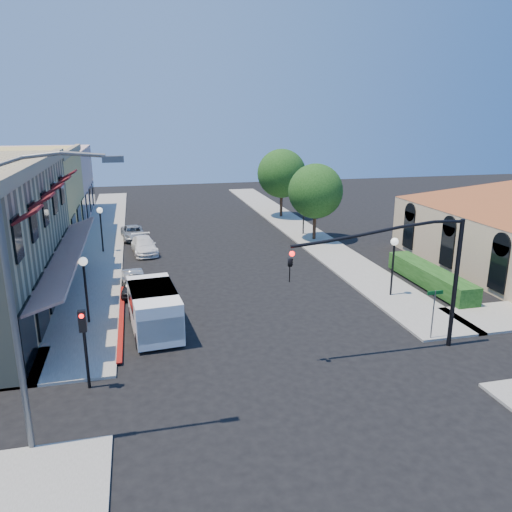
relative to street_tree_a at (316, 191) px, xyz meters
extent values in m
plane|color=black|center=(-8.80, -22.00, -4.19)|extent=(120.00, 120.00, 0.00)
cube|color=gray|center=(-17.55, 5.00, -4.13)|extent=(3.50, 50.00, 0.12)
cube|color=gray|center=(-0.05, 5.00, -4.13)|extent=(3.50, 50.00, 0.12)
cube|color=maroon|center=(-15.70, -14.00, -4.19)|extent=(0.25, 10.00, 0.06)
cube|color=tan|center=(-19.45, -11.00, 3.61)|extent=(0.50, 18.20, 0.60)
cube|color=#561416|center=(-18.40, -11.00, -1.14)|extent=(1.75, 17.00, 0.67)
cube|color=#531013|center=(-18.75, -18.00, 2.36)|extent=(1.02, 1.50, 0.60)
cube|color=#531013|center=(-18.75, -14.60, 2.36)|extent=(1.02, 1.50, 0.60)
cube|color=#531013|center=(-18.75, -11.20, 2.36)|extent=(1.02, 1.50, 0.60)
cube|color=#531013|center=(-18.75, -7.80, 2.36)|extent=(1.02, 1.50, 0.60)
cube|color=#531013|center=(-18.75, -4.40, 2.36)|extent=(1.02, 1.50, 0.60)
cube|color=black|center=(-19.25, -18.50, -2.59)|extent=(0.12, 2.60, 2.60)
cube|color=black|center=(-19.25, -15.10, -2.59)|extent=(0.12, 2.60, 2.60)
cube|color=black|center=(-19.25, -11.70, -2.59)|extent=(0.12, 2.60, 2.60)
cube|color=black|center=(-19.25, -8.30, -2.59)|extent=(0.12, 2.60, 2.60)
cube|color=black|center=(-19.25, -4.90, -2.59)|extent=(0.12, 2.60, 2.60)
cube|color=tan|center=(-24.30, 4.00, -0.39)|extent=(10.00, 12.00, 7.60)
cube|color=beige|center=(-24.30, 16.00, -0.69)|extent=(10.00, 12.00, 7.00)
cube|color=black|center=(5.65, -15.50, -2.39)|extent=(0.12, 1.40, 2.80)
cube|color=black|center=(5.65, -10.50, -2.39)|extent=(0.12, 1.40, 2.80)
cube|color=black|center=(5.65, -5.50, -2.39)|extent=(0.12, 1.40, 2.80)
cube|color=#163D11|center=(2.90, -13.00, -4.19)|extent=(1.40, 8.00, 1.10)
cylinder|color=#2E2012|center=(0.00, 0.00, -3.14)|extent=(0.28, 0.28, 2.10)
sphere|color=#163D11|center=(0.00, 0.00, 0.01)|extent=(4.56, 4.56, 4.56)
cylinder|color=#2E2012|center=(0.00, 10.00, -3.06)|extent=(0.28, 0.28, 2.27)
sphere|color=#163D11|center=(0.00, 10.00, 0.36)|extent=(4.94, 4.94, 4.94)
cylinder|color=black|center=(-0.80, -20.50, -1.19)|extent=(0.20, 0.20, 6.00)
cylinder|color=black|center=(-4.70, -20.50, 1.41)|extent=(7.80, 0.14, 0.14)
imported|color=black|center=(-8.60, -20.50, 0.51)|extent=(0.20, 0.16, 1.00)
sphere|color=#FF0C0C|center=(-8.60, -20.68, 0.81)|extent=(0.22, 0.22, 0.22)
cylinder|color=black|center=(-16.80, -20.50, -2.69)|extent=(0.12, 0.12, 3.00)
cube|color=black|center=(-16.80, -20.65, -1.29)|extent=(0.28, 0.22, 0.85)
sphere|color=#FF0C0C|center=(-16.80, -20.77, -1.04)|extent=(0.18, 0.18, 0.18)
cylinder|color=#595B5E|center=(-18.30, -24.00, 0.31)|extent=(0.20, 0.20, 9.00)
cylinder|color=#595B5E|center=(-16.80, -24.00, 5.06)|extent=(3.00, 0.12, 0.12)
cube|color=#595B5E|center=(-15.10, -24.00, 4.96)|extent=(0.60, 0.25, 0.18)
cylinder|color=#595B5E|center=(-1.30, -19.80, -2.94)|extent=(0.06, 0.06, 2.50)
cube|color=#0C591E|center=(-1.30, -19.80, -1.79)|extent=(0.80, 0.04, 0.18)
cylinder|color=black|center=(-17.30, -14.00, -2.59)|extent=(0.12, 0.12, 3.20)
sphere|color=white|center=(-17.30, -14.00, -0.84)|extent=(0.44, 0.44, 0.44)
cylinder|color=black|center=(-17.30, 0.00, -2.59)|extent=(0.12, 0.12, 3.20)
sphere|color=white|center=(-17.30, 0.00, -0.84)|extent=(0.44, 0.44, 0.44)
cylinder|color=black|center=(-0.30, -14.00, -2.59)|extent=(0.12, 0.12, 3.20)
sphere|color=white|center=(-0.30, -14.00, -0.84)|extent=(0.44, 0.44, 0.44)
cylinder|color=black|center=(-0.30, 2.00, -2.59)|extent=(0.12, 0.12, 3.20)
sphere|color=white|center=(-0.30, 2.00, -0.84)|extent=(0.44, 0.44, 0.44)
cube|color=white|center=(-14.04, -15.67, -3.01)|extent=(2.55, 5.11, 2.02)
cube|color=white|center=(-13.85, -17.80, -3.13)|extent=(2.13, 0.85, 1.12)
cube|color=black|center=(-13.89, -17.41, -2.56)|extent=(1.91, 0.27, 1.01)
cube|color=black|center=(-14.07, -15.33, -2.51)|extent=(2.40, 3.10, 1.01)
cylinder|color=black|center=(-14.85, -17.43, -3.82)|extent=(0.34, 0.76, 0.74)
cylinder|color=black|center=(-15.13, -14.07, -3.82)|extent=(0.34, 0.76, 0.74)
cylinder|color=black|center=(-12.94, -17.27, -3.82)|extent=(0.34, 0.76, 0.74)
cylinder|color=black|center=(-13.23, -13.91, -3.82)|extent=(0.34, 0.76, 0.74)
imported|color=black|center=(-15.00, -10.00, -3.64)|extent=(1.63, 3.38, 1.11)
imported|color=gray|center=(-15.00, -9.00, -3.65)|extent=(1.58, 3.42, 1.09)
imported|color=white|center=(-14.19, -0.85, -3.58)|extent=(2.16, 4.41, 1.23)
imported|color=#A8ABAD|center=(-15.00, 4.00, -3.64)|extent=(2.25, 4.18, 1.11)
camera|label=1|loc=(-14.51, -39.02, 6.21)|focal=35.00mm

